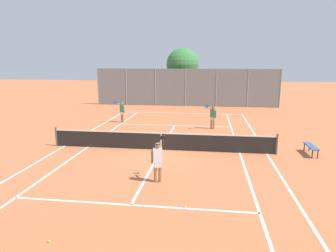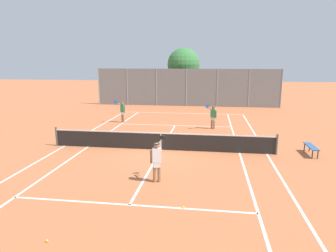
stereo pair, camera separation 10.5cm
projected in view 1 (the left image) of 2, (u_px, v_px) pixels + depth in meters
name	position (u px, v px, depth m)	size (l,w,h in m)	color
ground_plane	(161.00, 150.00, 16.07)	(120.00, 120.00, 0.00)	#BC663D
court_line_markings	(161.00, 150.00, 16.07)	(11.10, 23.90, 0.01)	silver
tennis_net	(161.00, 141.00, 15.97)	(12.00, 0.10, 1.07)	#474C47
player_near_side	(158.00, 159.00, 11.60)	(0.54, 0.83, 1.77)	#936B4C
player_far_left	(122.00, 111.00, 23.23)	(0.87, 0.67, 1.77)	tan
player_far_right	(213.00, 116.00, 20.97)	(0.84, 0.69, 1.77)	#936B4C
loose_tennis_ball_0	(49.00, 241.00, 7.82)	(0.07, 0.07, 0.07)	#D1DB33
loose_tennis_ball_1	(123.00, 119.00, 24.78)	(0.07, 0.07, 0.07)	#D1DB33
loose_tennis_ball_4	(185.00, 207.00, 9.65)	(0.07, 0.07, 0.07)	#D1DB33
courtside_bench	(311.00, 147.00, 15.19)	(0.36, 1.50, 0.47)	#33598C
back_fence	(185.00, 87.00, 31.75)	(19.49, 0.08, 3.96)	gray
tree_behind_left	(183.00, 65.00, 33.58)	(3.62, 3.62, 6.19)	brown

